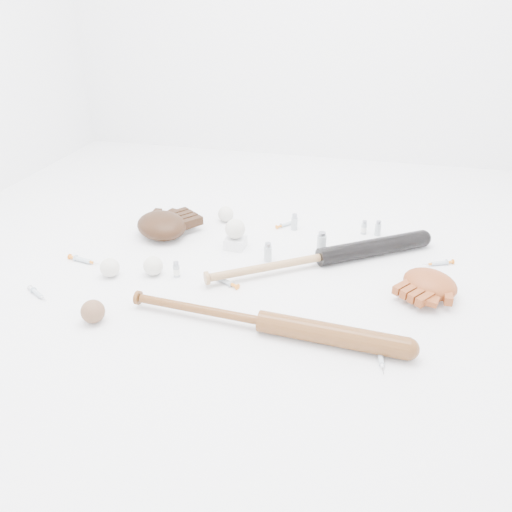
% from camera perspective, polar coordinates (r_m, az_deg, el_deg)
% --- Properties ---
extents(bat_dark, '(0.86, 0.61, 0.07)m').
position_cam_1_polar(bat_dark, '(1.95, 7.52, -0.11)').
color(bat_dark, black).
rests_on(bat_dark, ground).
extents(bat_wood, '(0.95, 0.14, 0.07)m').
position_cam_1_polar(bat_wood, '(1.59, 0.70, -7.46)').
color(bat_wood, brown).
rests_on(bat_wood, ground).
extents(glove_dark, '(0.40, 0.40, 0.10)m').
position_cam_1_polar(glove_dark, '(2.20, -10.75, 3.51)').
color(glove_dark, black).
rests_on(glove_dark, ground).
extents(glove_tan, '(0.33, 0.33, 0.08)m').
position_cam_1_polar(glove_tan, '(1.86, 19.26, -2.97)').
color(glove_tan, brown).
rests_on(glove_tan, ground).
extents(trading_card, '(0.08, 0.11, 0.01)m').
position_cam_1_polar(trading_card, '(2.30, -10.84, 3.36)').
color(trading_card, gold).
rests_on(trading_card, ground).
extents(pedestal, '(0.08, 0.08, 0.04)m').
position_cam_1_polar(pedestal, '(2.08, -2.37, 1.53)').
color(pedestal, white).
rests_on(pedestal, ground).
extents(baseball_on_pedestal, '(0.08, 0.08, 0.08)m').
position_cam_1_polar(baseball_on_pedestal, '(2.05, -2.40, 3.12)').
color(baseball_on_pedestal, silver).
rests_on(baseball_on_pedestal, pedestal).
extents(baseball_left, '(0.07, 0.07, 0.07)m').
position_cam_1_polar(baseball_left, '(1.95, -16.37, -1.29)').
color(baseball_left, silver).
rests_on(baseball_left, ground).
extents(baseball_upper, '(0.07, 0.07, 0.07)m').
position_cam_1_polar(baseball_upper, '(2.31, -3.48, 4.80)').
color(baseball_upper, silver).
rests_on(baseball_upper, ground).
extents(baseball_mid, '(0.07, 0.07, 0.07)m').
position_cam_1_polar(baseball_mid, '(1.92, -11.67, -1.12)').
color(baseball_mid, silver).
rests_on(baseball_mid, ground).
extents(baseball_aged, '(0.08, 0.08, 0.08)m').
position_cam_1_polar(baseball_aged, '(1.71, -18.14, -6.05)').
color(baseball_aged, brown).
rests_on(baseball_aged, ground).
extents(syringe_0, '(0.13, 0.09, 0.02)m').
position_cam_1_polar(syringe_0, '(1.93, -23.72, -3.94)').
color(syringe_0, '#ADBCC6').
rests_on(syringe_0, ground).
extents(syringe_1, '(0.16, 0.09, 0.02)m').
position_cam_1_polar(syringe_1, '(1.84, -3.67, -2.85)').
color(syringe_1, '#ADBCC6').
rests_on(syringe_1, ground).
extents(syringe_2, '(0.11, 0.12, 0.02)m').
position_cam_1_polar(syringe_2, '(2.28, 3.56, 3.66)').
color(syringe_2, '#ADBCC6').
rests_on(syringe_2, ground).
extents(syringe_3, '(0.05, 0.15, 0.02)m').
position_cam_1_polar(syringe_3, '(1.54, 14.05, -11.13)').
color(syringe_3, '#ADBCC6').
rests_on(syringe_3, ground).
extents(syringe_4, '(0.14, 0.08, 0.02)m').
position_cam_1_polar(syringe_4, '(2.08, 20.19, -0.77)').
color(syringe_4, '#ADBCC6').
rests_on(syringe_4, ground).
extents(syringe_5, '(0.16, 0.06, 0.02)m').
position_cam_1_polar(syringe_5, '(2.09, -19.17, -0.44)').
color(syringe_5, '#ADBCC6').
rests_on(syringe_5, ground).
extents(vial_0, '(0.03, 0.03, 0.07)m').
position_cam_1_polar(vial_0, '(2.23, 4.42, 3.91)').
color(vial_0, '#A9B3B9').
rests_on(vial_0, ground).
extents(vial_1, '(0.03, 0.03, 0.07)m').
position_cam_1_polar(vial_1, '(2.24, 13.77, 3.12)').
color(vial_1, '#A9B3B9').
rests_on(vial_1, ground).
extents(vial_2, '(0.03, 0.03, 0.08)m').
position_cam_1_polar(vial_2, '(1.97, 1.37, 0.48)').
color(vial_2, '#A9B3B9').
rests_on(vial_2, ground).
extents(vial_3, '(0.04, 0.04, 0.09)m').
position_cam_1_polar(vial_3, '(2.05, 7.50, 1.56)').
color(vial_3, '#A9B3B9').
rests_on(vial_3, ground).
extents(vial_4, '(0.02, 0.02, 0.06)m').
position_cam_1_polar(vial_4, '(1.89, -9.08, -1.50)').
color(vial_4, '#A9B3B9').
rests_on(vial_4, ground).
extents(vial_5, '(0.02, 0.02, 0.06)m').
position_cam_1_polar(vial_5, '(2.24, 12.24, 3.22)').
color(vial_5, '#A9B3B9').
rests_on(vial_5, ground).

